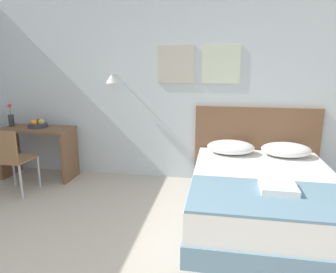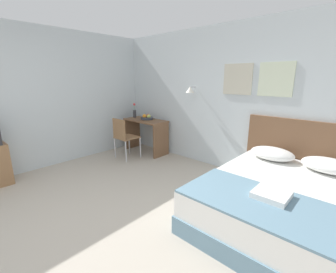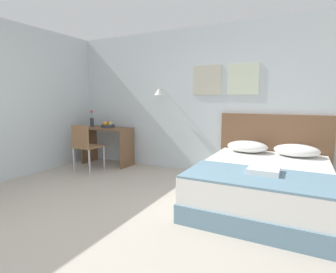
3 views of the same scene
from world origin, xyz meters
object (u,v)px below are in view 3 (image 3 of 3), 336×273
Objects in this scene: throw_blanket at (257,176)px; flower_vase at (92,121)px; desk at (107,139)px; bed at (263,185)px; folded_towel_near_foot at (264,170)px; headboard at (273,148)px; pillow_right at (297,150)px; fruit_bowl at (108,125)px; desk_chair at (85,144)px; pillow_left at (247,147)px.

throw_blanket is 3.90m from flower_vase.
desk is 3.03× the size of flower_vase.
folded_towel_near_foot is (0.05, -0.45, 0.32)m from bed.
bed is 3.31m from desk.
throw_blanket is 4.46× the size of flower_vase.
desk is at bearing 159.69° from folded_towel_near_foot.
headboard reaches higher than pillow_right.
pillow_right is at bearing -0.56° from fruit_bowl.
pillow_right is 0.60× the size of desk.
flower_vase is at bearing 122.90° from desk_chair.
pillow_left is 2.92m from desk_chair.
throw_blanket is at bearing -20.75° from flower_vase.
fruit_bowl reaches higher than pillow_left.
desk reaches higher than folded_towel_near_foot.
throw_blanket is 5.47× the size of fruit_bowl.
desk_chair reaches higher than desk.
desk is at bearing -179.84° from pillow_right.
pillow_left is at bearing 180.00° from pillow_right.
headboard is at bearing 4.66° from fruit_bowl.
headboard is (-0.00, 1.06, 0.30)m from bed.
pillow_right is at bearing 0.00° from pillow_left.
folded_towel_near_foot is at bearing -83.81° from bed.
fruit_bowl is (-3.21, 1.40, 0.29)m from throw_blanket.
desk is at bearing -90.66° from fruit_bowl.
folded_towel_near_foot is at bearing -88.14° from headboard.
desk_chair is (-3.20, 0.10, 0.27)m from bed.
headboard is at bearing 90.00° from bed.
desk_chair is (-3.55, -0.66, -0.08)m from pillow_right.
folded_towel_near_foot is 3.50m from fruit_bowl.
throw_blanket is at bearing -12.31° from desk_chair.
folded_towel_near_foot is at bearing -18.51° from flower_vase.
folded_towel_near_foot is 3.90m from flower_vase.
desk is at bearing 157.18° from throw_blanket.
desk_chair is 2.57× the size of flower_vase.
folded_towel_near_foot is 3.29m from desk_chair.
folded_towel_near_foot is at bearing -9.67° from desk_chair.
pillow_left is 1.81× the size of flower_vase.
flower_vase is (-3.64, 1.38, 0.37)m from throw_blanket.
headboard reaches higher than desk_chair.
throw_blanket is at bearing -22.82° from desk.
folded_towel_near_foot is 1.17× the size of fruit_bowl.
pillow_left reaches higher than bed.
desk_chair reaches higher than folded_towel_near_foot.
fruit_bowl is (-3.56, 0.04, 0.21)m from pillow_right.
desk is at bearing 166.81° from bed.
desk_chair is (-2.84, -0.66, -0.08)m from pillow_left.
headboard reaches higher than pillow_left.
bed is at bearing -90.00° from headboard.
folded_towel_near_foot is 0.37× the size of desk_chair.
pillow_left is at bearing 0.21° from desk.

